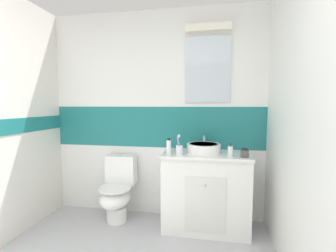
% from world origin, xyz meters
% --- Properties ---
extents(wall_back_tiled, '(3.20, 0.20, 2.50)m').
position_xyz_m(wall_back_tiled, '(0.01, 2.45, 1.26)').
color(wall_back_tiled, white).
rests_on(wall_back_tiled, ground_plane).
extents(wall_right_plain, '(0.10, 3.48, 2.50)m').
position_xyz_m(wall_right_plain, '(1.35, 1.20, 1.25)').
color(wall_right_plain, white).
rests_on(wall_right_plain, ground_plane).
extents(vanity_cabinet, '(0.93, 0.52, 0.85)m').
position_xyz_m(vanity_cabinet, '(0.63, 2.15, 0.43)').
color(vanity_cabinet, white).
rests_on(vanity_cabinet, ground_plane).
extents(sink_basin, '(0.37, 0.41, 0.17)m').
position_xyz_m(sink_basin, '(0.60, 2.14, 0.90)').
color(sink_basin, white).
rests_on(sink_basin, vanity_cabinet).
extents(toilet, '(0.37, 0.50, 0.77)m').
position_xyz_m(toilet, '(-0.41, 2.16, 0.36)').
color(toilet, white).
rests_on(toilet, ground_plane).
extents(toothbrush_cup, '(0.07, 0.07, 0.22)m').
position_xyz_m(toothbrush_cup, '(0.35, 2.01, 0.91)').
color(toothbrush_cup, white).
rests_on(toothbrush_cup, vanity_cabinet).
extents(soap_dispenser, '(0.05, 0.05, 0.14)m').
position_xyz_m(soap_dispenser, '(0.87, 2.03, 0.90)').
color(soap_dispenser, white).
rests_on(soap_dispenser, vanity_cabinet).
extents(hair_gel_jar, '(0.08, 0.08, 0.09)m').
position_xyz_m(hair_gel_jar, '(1.01, 2.00, 0.89)').
color(hair_gel_jar, '#4C4C51').
rests_on(hair_gel_jar, vanity_cabinet).
extents(deodorant_spray_can, '(0.05, 0.05, 0.17)m').
position_xyz_m(deodorant_spray_can, '(0.24, 2.01, 0.93)').
color(deodorant_spray_can, white).
rests_on(deodorant_spray_can, vanity_cabinet).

